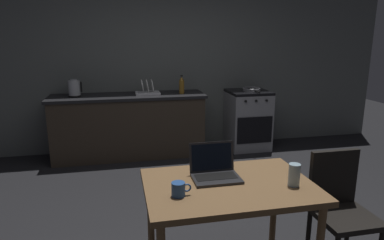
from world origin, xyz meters
name	(u,v)px	position (x,y,z in m)	size (l,w,h in m)	color
ground_plane	(206,224)	(0.00, 0.00, 0.00)	(12.00, 12.00, 0.00)	black
back_wall	(186,55)	(0.30, 2.43, 1.42)	(6.40, 0.10, 2.83)	slate
kitchen_counter	(129,125)	(-0.61, 2.08, 0.45)	(2.16, 0.64, 0.90)	#382D23
stove_oven	(247,119)	(1.19, 2.08, 0.45)	(0.60, 0.62, 0.90)	gray
dining_table	(229,195)	(-0.05, -0.78, 0.67)	(1.11, 0.76, 0.75)	brown
chair	(339,204)	(0.80, -0.77, 0.51)	(0.40, 0.40, 0.89)	black
laptop	(215,171)	(-0.12, -0.66, 0.80)	(0.32, 0.26, 0.23)	#232326
electric_kettle	(74,88)	(-1.32, 2.08, 1.01)	(0.18, 0.16, 0.24)	black
bottle	(182,85)	(0.15, 2.03, 1.02)	(0.07, 0.07, 0.27)	#8C601E
frying_pan	(252,89)	(1.23, 2.05, 0.92)	(0.28, 0.45, 0.05)	gray
coffee_mug	(179,189)	(-0.41, -0.88, 0.80)	(0.12, 0.08, 0.09)	#264C8C
drinking_glass	(294,175)	(0.35, -0.89, 0.83)	(0.07, 0.07, 0.15)	#99B7C6
dish_rack	(148,91)	(-0.33, 2.08, 0.94)	(0.34, 0.26, 0.21)	silver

